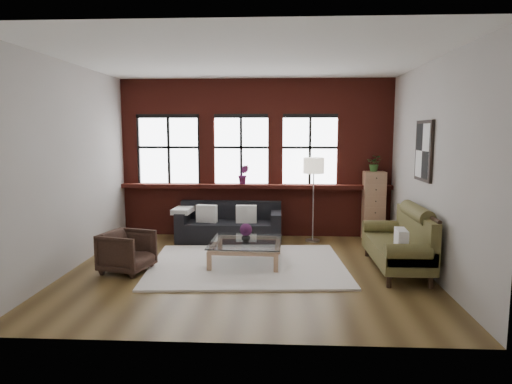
{
  "coord_description": "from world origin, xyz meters",
  "views": [
    {
      "loc": [
        0.49,
        -6.89,
        2.15
      ],
      "look_at": [
        0.1,
        0.6,
        1.15
      ],
      "focal_mm": 32.0,
      "sensor_mm": 36.0,
      "label": 1
    }
  ],
  "objects_px": {
    "vintage_settee": "(396,239)",
    "armchair": "(127,252)",
    "coffee_table": "(246,253)",
    "floor_lamp": "(313,196)",
    "dark_sofa": "(230,222)",
    "vase": "(246,237)",
    "drawer_chest": "(373,205)"
  },
  "relations": [
    {
      "from": "coffee_table",
      "to": "drawer_chest",
      "type": "distance_m",
      "value": 3.13
    },
    {
      "from": "coffee_table",
      "to": "floor_lamp",
      "type": "distance_m",
      "value": 2.11
    },
    {
      "from": "vintage_settee",
      "to": "vase",
      "type": "bearing_deg",
      "value": 173.87
    },
    {
      "from": "armchair",
      "to": "vase",
      "type": "distance_m",
      "value": 1.87
    },
    {
      "from": "coffee_table",
      "to": "vase",
      "type": "relative_size",
      "value": 7.52
    },
    {
      "from": "floor_lamp",
      "to": "dark_sofa",
      "type": "bearing_deg",
      "value": -178.85
    },
    {
      "from": "armchair",
      "to": "drawer_chest",
      "type": "distance_m",
      "value": 4.89
    },
    {
      "from": "dark_sofa",
      "to": "floor_lamp",
      "type": "distance_m",
      "value": 1.72
    },
    {
      "from": "dark_sofa",
      "to": "armchair",
      "type": "relative_size",
      "value": 2.93
    },
    {
      "from": "vintage_settee",
      "to": "dark_sofa",
      "type": "bearing_deg",
      "value": 147.06
    },
    {
      "from": "armchair",
      "to": "floor_lamp",
      "type": "bearing_deg",
      "value": -39.85
    },
    {
      "from": "coffee_table",
      "to": "floor_lamp",
      "type": "relative_size",
      "value": 0.64
    },
    {
      "from": "vintage_settee",
      "to": "vase",
      "type": "distance_m",
      "value": 2.36
    },
    {
      "from": "vintage_settee",
      "to": "vase",
      "type": "relative_size",
      "value": 12.27
    },
    {
      "from": "vintage_settee",
      "to": "floor_lamp",
      "type": "bearing_deg",
      "value": 122.05
    },
    {
      "from": "coffee_table",
      "to": "drawer_chest",
      "type": "height_order",
      "value": "drawer_chest"
    },
    {
      "from": "dark_sofa",
      "to": "coffee_table",
      "type": "xyz_separation_m",
      "value": [
        0.44,
        -1.56,
        -0.19
      ]
    },
    {
      "from": "vintage_settee",
      "to": "armchair",
      "type": "height_order",
      "value": "vintage_settee"
    },
    {
      "from": "dark_sofa",
      "to": "vase",
      "type": "xyz_separation_m",
      "value": [
        0.44,
        -1.56,
        0.08
      ]
    },
    {
      "from": "dark_sofa",
      "to": "coffee_table",
      "type": "relative_size",
      "value": 1.78
    },
    {
      "from": "vase",
      "to": "drawer_chest",
      "type": "xyz_separation_m",
      "value": [
        2.42,
        1.91,
        0.23
      ]
    },
    {
      "from": "drawer_chest",
      "to": "floor_lamp",
      "type": "relative_size",
      "value": 0.76
    },
    {
      "from": "vase",
      "to": "floor_lamp",
      "type": "height_order",
      "value": "floor_lamp"
    },
    {
      "from": "dark_sofa",
      "to": "vintage_settee",
      "type": "bearing_deg",
      "value": -32.94
    },
    {
      "from": "drawer_chest",
      "to": "floor_lamp",
      "type": "distance_m",
      "value": 1.29
    },
    {
      "from": "coffee_table",
      "to": "drawer_chest",
      "type": "relative_size",
      "value": 0.84
    },
    {
      "from": "dark_sofa",
      "to": "vintage_settee",
      "type": "relative_size",
      "value": 1.09
    },
    {
      "from": "coffee_table",
      "to": "vase",
      "type": "distance_m",
      "value": 0.27
    },
    {
      "from": "dark_sofa",
      "to": "drawer_chest",
      "type": "relative_size",
      "value": 1.5
    },
    {
      "from": "vase",
      "to": "coffee_table",
      "type": "bearing_deg",
      "value": 180.0
    },
    {
      "from": "vintage_settee",
      "to": "armchair",
      "type": "distance_m",
      "value": 4.16
    },
    {
      "from": "dark_sofa",
      "to": "floor_lamp",
      "type": "bearing_deg",
      "value": 1.15
    }
  ]
}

